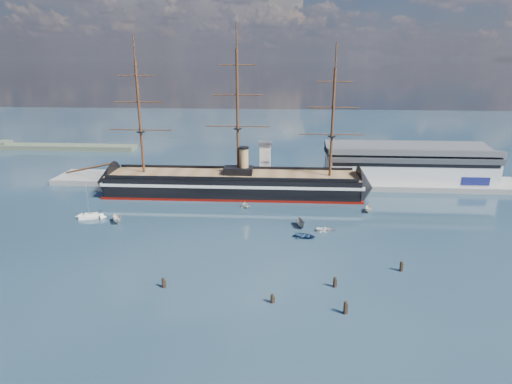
{
  "coord_description": "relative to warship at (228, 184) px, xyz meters",
  "views": [
    {
      "loc": [
        10.75,
        -85.11,
        46.28
      ],
      "look_at": [
        2.22,
        35.0,
        9.0
      ],
      "focal_mm": 30.0,
      "sensor_mm": 36.0,
      "label": 1
    }
  ],
  "objects": [
    {
      "name": "motorboat_a",
      "position": [
        -29.19,
        -29.71,
        -4.04
      ],
      "size": [
        7.12,
        5.37,
        2.7
      ],
      "primitive_type": "imported",
      "rotation": [
        0.0,
        0.0,
        0.49
      ],
      "color": "beige",
      "rests_on": "ground"
    },
    {
      "name": "sailboat",
      "position": [
        -38.57,
        -26.62,
        -3.31
      ],
      "size": [
        7.38,
        4.44,
        11.36
      ],
      "rotation": [
        0.0,
        0.0,
        0.36
      ],
      "color": "white",
      "rests_on": "ground"
    },
    {
      "name": "motorboat_b",
      "position": [
        26.04,
        -37.09,
        -4.04
      ],
      "size": [
        2.35,
        3.81,
        1.66
      ],
      "primitive_type": "imported",
      "rotation": [
        0.0,
        0.0,
        1.29
      ],
      "color": "navy",
      "rests_on": "ground"
    },
    {
      "name": "warehouse",
      "position": [
        67.57,
        20.0,
        3.95
      ],
      "size": [
        63.0,
        21.0,
        11.6
      ],
      "color": "#B7BABC",
      "rests_on": "ground"
    },
    {
      "name": "motorboat_c",
      "position": [
        25.1,
        -29.29,
        -4.04
      ],
      "size": [
        6.91,
        3.83,
        2.61
      ],
      "primitive_type": "imported",
      "rotation": [
        0.0,
        0.0,
        0.23
      ],
      "color": "slate",
      "rests_on": "ground"
    },
    {
      "name": "ground",
      "position": [
        9.57,
        -20.0,
        -4.04
      ],
      "size": [
        600.0,
        600.0,
        0.0
      ],
      "primitive_type": "plane",
      "color": "#182B39",
      "rests_on": "ground"
    },
    {
      "name": "motorboat_f",
      "position": [
        46.99,
        -14.72,
        -4.04
      ],
      "size": [
        5.82,
        3.26,
        2.2
      ],
      "primitive_type": "imported",
      "rotation": [
        0.0,
        0.0,
        -0.24
      ],
      "color": "beige",
      "rests_on": "ground"
    },
    {
      "name": "piling_near_left",
      "position": [
        -5.03,
        -65.91,
        -4.04
      ],
      "size": [
        0.64,
        0.64,
        2.91
      ],
      "primitive_type": "cylinder",
      "color": "black",
      "rests_on": "ground"
    },
    {
      "name": "quay",
      "position": [
        19.57,
        16.0,
        -4.04
      ],
      "size": [
        180.0,
        18.0,
        2.0
      ],
      "primitive_type": "cube",
      "color": "slate",
      "rests_on": "ground"
    },
    {
      "name": "motorboat_e",
      "position": [
        32.02,
        -32.04,
        -4.04
      ],
      "size": [
        1.4,
        3.34,
        1.55
      ],
      "primitive_type": "imported",
      "rotation": [
        0.0,
        0.0,
        1.55
      ],
      "color": "silver",
      "rests_on": "ground"
    },
    {
      "name": "shoreline",
      "position": [
        -129.66,
        75.0,
        -2.59
      ],
      "size": [
        120.0,
        10.0,
        4.0
      ],
      "color": "#3F4C38",
      "rests_on": "ground"
    },
    {
      "name": "motorboat_d",
      "position": [
        7.5,
        -13.66,
        -4.04
      ],
      "size": [
        6.8,
        5.58,
        2.31
      ],
      "primitive_type": "imported",
      "rotation": [
        0.0,
        0.0,
        0.54
      ],
      "color": "beige",
      "rests_on": "ground"
    },
    {
      "name": "warship",
      "position": [
        0.0,
        0.0,
        0.0
      ],
      "size": [
        112.96,
        17.22,
        53.94
      ],
      "rotation": [
        0.0,
        0.0,
        0.01
      ],
      "color": "black",
      "rests_on": "ground"
    },
    {
      "name": "piling_near_mid",
      "position": [
        18.21,
        -70.32,
        -4.04
      ],
      "size": [
        0.64,
        0.64,
        2.66
      ],
      "primitive_type": "cylinder",
      "color": "black",
      "rests_on": "ground"
    },
    {
      "name": "piling_far_right",
      "position": [
        47.13,
        -54.9,
        -4.04
      ],
      "size": [
        0.64,
        0.64,
        3.16
      ],
      "primitive_type": "cylinder",
      "color": "black",
      "rests_on": "ground"
    },
    {
      "name": "quay_tower",
      "position": [
        12.57,
        13.0,
        5.72
      ],
      "size": [
        5.0,
        5.0,
        15.0
      ],
      "color": "silver",
      "rests_on": "ground"
    },
    {
      "name": "piling_extra",
      "position": [
        32.16,
        -73.18,
        -4.04
      ],
      "size": [
        0.64,
        0.64,
        3.37
      ],
      "primitive_type": "cylinder",
      "color": "black",
      "rests_on": "ground"
    },
    {
      "name": "piling_near_right",
      "position": [
        31.24,
        -63.17,
        -4.04
      ],
      "size": [
        0.64,
        0.64,
        3.04
      ],
      "primitive_type": "cylinder",
      "color": "black",
      "rests_on": "ground"
    }
  ]
}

